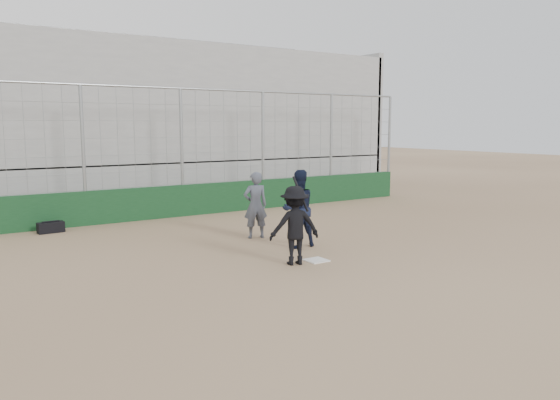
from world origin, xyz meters
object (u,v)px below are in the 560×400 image
catcher_crouched (299,222)px  equipment_bag (51,227)px  umpire (255,208)px  batter_at_plate (295,225)px

catcher_crouched → equipment_bag: bearing=131.3°
umpire → batter_at_plate: bearing=90.7°
batter_at_plate → catcher_crouched: 1.56m
catcher_crouched → batter_at_plate: bearing=-128.5°
batter_at_plate → equipment_bag: bearing=119.2°
umpire → equipment_bag: (-4.24, 3.63, -0.62)m
catcher_crouched → umpire: size_ratio=0.81×
batter_at_plate → umpire: size_ratio=1.17×
catcher_crouched → umpire: 1.55m
batter_at_plate → umpire: (0.69, 2.73, -0.05)m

